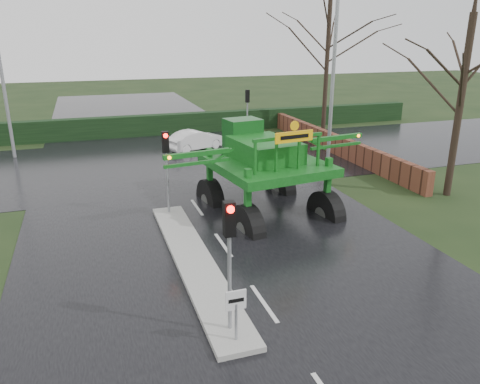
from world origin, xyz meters
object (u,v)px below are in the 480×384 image
object	(u,v)px
traffic_signal_far	(247,104)
street_light_right	(329,57)
crop_sprayer	(245,168)
white_sedan	(196,150)
traffic_signal_mid	(166,155)
traffic_signal_near	(229,239)
street_light_left_far	(5,55)
keep_left_sign	(236,307)

from	to	relation	value
traffic_signal_far	street_light_right	bearing A→B (deg)	101.95
street_light_right	crop_sprayer	bearing A→B (deg)	-135.85
street_light_right	white_sedan	world-z (taller)	street_light_right
traffic_signal_mid	traffic_signal_far	world-z (taller)	same
traffic_signal_mid	crop_sprayer	xyz separation A→B (m)	(2.54, -2.24, -0.17)
traffic_signal_near	traffic_signal_mid	bearing A→B (deg)	90.00
crop_sprayer	traffic_signal_near	bearing A→B (deg)	-120.00
traffic_signal_near	crop_sprayer	distance (m)	6.75
street_light_right	street_light_left_far	distance (m)	18.24
keep_left_sign	street_light_right	world-z (taller)	street_light_right
traffic_signal_near	traffic_signal_far	bearing A→B (deg)	69.64
traffic_signal_mid	street_light_left_far	bearing A→B (deg)	118.86
traffic_signal_far	white_sedan	world-z (taller)	traffic_signal_far
traffic_signal_far	street_light_right	size ratio (longest dim) A/B	0.35
keep_left_sign	street_light_left_far	bearing A→B (deg)	107.78
street_light_right	traffic_signal_mid	bearing A→B (deg)	-154.60
traffic_signal_mid	crop_sprayer	distance (m)	3.39
street_light_left_far	crop_sprayer	size ratio (longest dim) A/B	1.10
keep_left_sign	traffic_signal_mid	size ratio (longest dim) A/B	0.38
traffic_signal_far	traffic_signal_mid	bearing A→B (deg)	58.07
street_light_right	crop_sprayer	xyz separation A→B (m)	(-6.96, -6.75, -3.57)
traffic_signal_mid	white_sedan	bearing A→B (deg)	71.10
street_light_right	crop_sprayer	world-z (taller)	street_light_right
traffic_signal_far	street_light_left_far	bearing A→B (deg)	0.03
traffic_signal_near	street_light_left_far	xyz separation A→B (m)	(-6.89, 21.01, 3.40)
traffic_signal_mid	traffic_signal_far	xyz separation A→B (m)	(7.80, 12.52, 0.00)
keep_left_sign	street_light_left_far	xyz separation A→B (m)	(-6.89, 21.50, 4.93)
keep_left_sign	crop_sprayer	size ratio (longest dim) A/B	0.15
traffic_signal_mid	crop_sprayer	size ratio (longest dim) A/B	0.39
street_light_left_far	traffic_signal_near	bearing A→B (deg)	-71.83
keep_left_sign	crop_sprayer	world-z (taller)	crop_sprayer
keep_left_sign	crop_sprayer	xyz separation A→B (m)	(2.54, 6.75, 1.36)
traffic_signal_mid	white_sedan	distance (m)	11.78
street_light_left_far	crop_sprayer	distance (m)	17.87
keep_left_sign	traffic_signal_far	world-z (taller)	traffic_signal_far
traffic_signal_near	white_sedan	xyz separation A→B (m)	(3.72, 19.37, -2.59)
traffic_signal_mid	traffic_signal_far	size ratio (longest dim) A/B	1.00
street_light_left_far	white_sedan	size ratio (longest dim) A/B	2.56
street_light_right	traffic_signal_near	bearing A→B (deg)	-126.13
traffic_signal_mid	street_light_right	bearing A→B (deg)	25.40
crop_sprayer	traffic_signal_mid	bearing A→B (deg)	130.60
keep_left_sign	traffic_signal_far	bearing A→B (deg)	70.07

